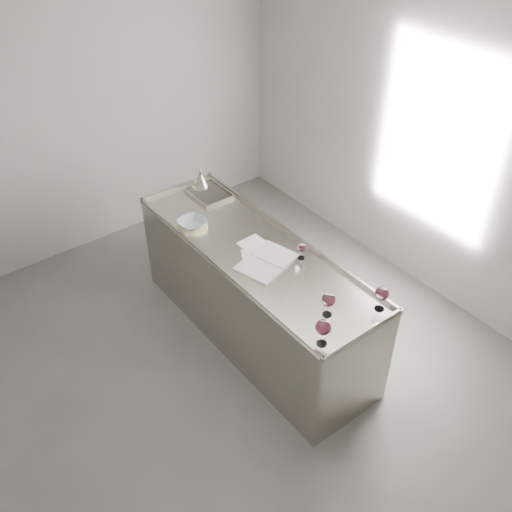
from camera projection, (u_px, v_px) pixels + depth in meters
room_shell at (223, 244)px, 3.84m from camera, size 4.54×5.04×2.84m
counter at (255, 293)px, 4.84m from camera, size 0.77×2.42×0.97m
wine_glass_left at (323, 328)px, 3.65m from camera, size 0.10×0.10×0.20m
wine_glass_middle at (329, 300)px, 3.88m from camera, size 0.10×0.10×0.19m
wine_glass_right at (382, 294)px, 3.92m from camera, size 0.10×0.10×0.19m
wine_glass_small at (302, 248)px, 4.41m from camera, size 0.07×0.07×0.14m
notebook at (266, 262)px, 4.42m from camera, size 0.52×0.43×0.02m
loose_paper_top at (257, 247)px, 4.58m from camera, size 0.22×0.31×0.00m
loose_paper_under at (256, 260)px, 4.44m from camera, size 0.32×0.36×0.00m
trivet at (193, 227)px, 4.78m from camera, size 0.32×0.32×0.02m
ceramic_bowl at (192, 223)px, 4.76m from camera, size 0.25×0.25×0.06m
wine_funnel at (201, 181)px, 5.28m from camera, size 0.15×0.15×0.21m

